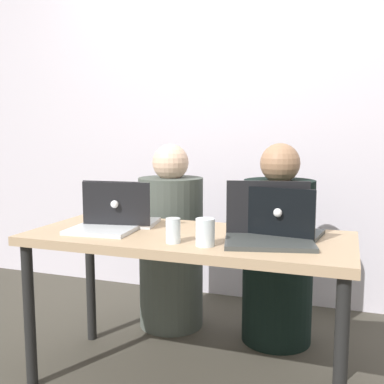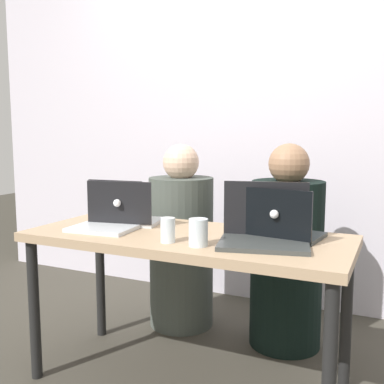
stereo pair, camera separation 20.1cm
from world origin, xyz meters
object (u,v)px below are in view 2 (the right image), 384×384
(laptop_front_left, at_px, (107,218))
(laptop_back_right, at_px, (282,228))
(person_on_left, at_px, (181,246))
(water_glass_right, at_px, (198,234))
(person_on_right, at_px, (286,257))
(laptop_back_left, at_px, (125,215))
(water_glass_center, at_px, (167,232))
(laptop_front_right, at_px, (264,231))

(laptop_front_left, distance_m, laptop_back_right, 0.80)
(laptop_back_right, bearing_deg, person_on_left, -26.77)
(laptop_back_right, relative_size, water_glass_right, 3.01)
(person_on_right, bearing_deg, laptop_back_right, 106.37)
(laptop_front_left, xyz_separation_m, laptop_back_left, (0.02, 0.12, -0.00))
(laptop_back_right, bearing_deg, laptop_back_left, 9.32)
(laptop_back_left, bearing_deg, water_glass_center, 136.99)
(water_glass_right, bearing_deg, person_on_left, 120.81)
(laptop_front_right, height_order, water_glass_center, laptop_front_right)
(person_on_right, bearing_deg, laptop_back_left, 43.17)
(laptop_back_left, relative_size, laptop_front_right, 0.90)
(person_on_right, xyz_separation_m, laptop_back_right, (0.09, -0.49, 0.26))
(laptop_back_left, relative_size, water_glass_center, 3.51)
(person_on_left, bearing_deg, laptop_front_left, 73.47)
(laptop_front_left, relative_size, laptop_front_right, 0.76)
(person_on_right, relative_size, laptop_back_left, 3.06)
(person_on_left, relative_size, person_on_right, 0.99)
(person_on_left, xyz_separation_m, laptop_back_right, (0.72, -0.49, 0.27))
(laptop_back_left, xyz_separation_m, water_glass_right, (0.50, -0.24, -0.00))
(water_glass_right, bearing_deg, laptop_back_right, 44.46)
(laptop_front_right, relative_size, water_glass_right, 3.66)
(laptop_front_right, xyz_separation_m, water_glass_right, (-0.22, -0.15, -0.01))
(laptop_back_left, bearing_deg, water_glass_right, 144.57)
(laptop_back_left, bearing_deg, laptop_back_right, 171.87)
(laptop_front_right, xyz_separation_m, laptop_back_right, (0.04, 0.12, -0.00))
(laptop_back_left, relative_size, laptop_back_right, 1.09)
(laptop_front_left, bearing_deg, laptop_front_right, -2.79)
(person_on_left, height_order, laptop_front_right, person_on_left)
(person_on_right, xyz_separation_m, laptop_front_left, (-0.70, -0.63, 0.26))
(laptop_back_left, relative_size, water_glass_right, 3.27)
(person_on_left, xyz_separation_m, laptop_front_left, (-0.07, -0.63, 0.27))
(water_glass_center, bearing_deg, person_on_right, 67.23)
(water_glass_center, bearing_deg, laptop_back_left, 146.73)
(person_on_right, relative_size, water_glass_right, 10.02)
(laptop_front_right, relative_size, laptop_back_right, 1.22)
(laptop_front_left, bearing_deg, water_glass_right, -17.99)
(laptop_front_left, height_order, water_glass_right, laptop_front_left)
(person_on_right, xyz_separation_m, water_glass_right, (-0.18, -0.76, 0.26))
(person_on_left, height_order, laptop_back_left, person_on_left)
(person_on_left, xyz_separation_m, water_glass_right, (0.45, -0.76, 0.27))
(laptop_front_right, height_order, water_glass_right, laptop_front_right)
(water_glass_right, xyz_separation_m, water_glass_center, (-0.14, 0.00, -0.00))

